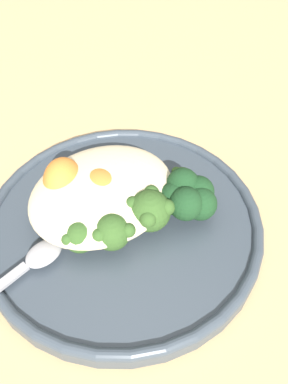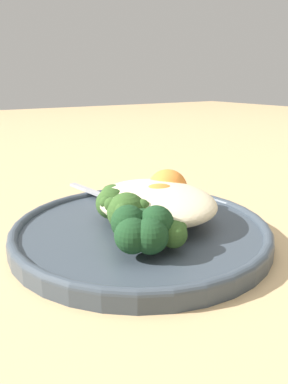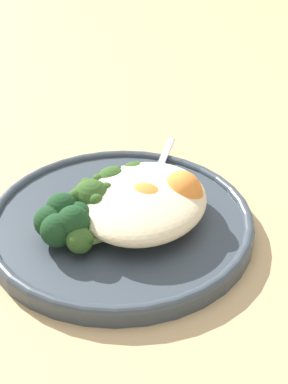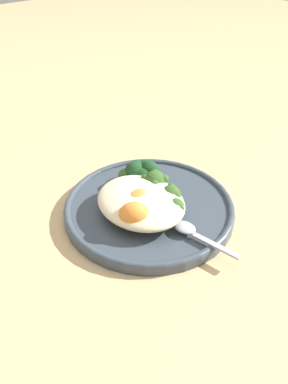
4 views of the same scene
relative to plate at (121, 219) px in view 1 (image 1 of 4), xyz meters
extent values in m
plane|color=tan|center=(-0.02, 0.00, -0.01)|extent=(4.00, 4.00, 0.00)
cylinder|color=#38424C|center=(0.00, 0.00, 0.00)|extent=(0.30, 0.30, 0.02)
torus|color=#38424C|center=(0.00, 0.00, 0.00)|extent=(0.30, 0.30, 0.01)
ellipsoid|color=beige|center=(-0.01, 0.02, 0.03)|extent=(0.16, 0.13, 0.04)
ellipsoid|color=#9EBC66|center=(-0.01, 0.01, 0.02)|extent=(0.09, 0.06, 0.01)
sphere|color=#335623|center=(-0.05, -0.01, 0.03)|extent=(0.03, 0.03, 0.03)
sphere|color=#335623|center=(-0.05, 0.00, 0.03)|extent=(0.01, 0.01, 0.01)
sphere|color=#335623|center=(-0.07, -0.01, 0.03)|extent=(0.01, 0.01, 0.01)
sphere|color=#335623|center=(-0.05, -0.02, 0.03)|extent=(0.01, 0.01, 0.01)
ellipsoid|color=#9EBC66|center=(0.00, 0.01, 0.02)|extent=(0.07, 0.09, 0.02)
sphere|color=#335623|center=(-0.03, -0.03, 0.03)|extent=(0.04, 0.04, 0.04)
sphere|color=#335623|center=(-0.02, -0.01, 0.04)|extent=(0.01, 0.01, 0.01)
sphere|color=#335623|center=(-0.04, -0.03, 0.04)|extent=(0.01, 0.01, 0.01)
sphere|color=#335623|center=(-0.02, -0.04, 0.04)|extent=(0.01, 0.01, 0.01)
ellipsoid|color=#9EBC66|center=(0.01, 0.01, 0.02)|extent=(0.02, 0.08, 0.01)
sphere|color=#335623|center=(0.01, -0.03, 0.03)|extent=(0.04, 0.04, 0.04)
sphere|color=#335623|center=(0.03, -0.02, 0.04)|extent=(0.02, 0.02, 0.02)
sphere|color=#335623|center=(0.00, -0.02, 0.04)|extent=(0.02, 0.02, 0.02)
sphere|color=#335623|center=(0.00, -0.04, 0.04)|extent=(0.02, 0.02, 0.02)
sphere|color=#335623|center=(0.03, -0.04, 0.04)|extent=(0.02, 0.02, 0.02)
ellipsoid|color=#9EBC66|center=(0.03, 0.01, 0.02)|extent=(0.09, 0.07, 0.02)
sphere|color=#335623|center=(0.07, -0.01, 0.02)|extent=(0.03, 0.03, 0.03)
sphere|color=#335623|center=(0.07, 0.00, 0.03)|extent=(0.01, 0.01, 0.01)
sphere|color=#335623|center=(0.07, -0.02, 0.03)|extent=(0.01, 0.01, 0.01)
ellipsoid|color=orange|center=(0.00, 0.06, 0.03)|extent=(0.05, 0.06, 0.03)
ellipsoid|color=orange|center=(0.00, 0.03, 0.03)|extent=(0.05, 0.06, 0.04)
ellipsoid|color=orange|center=(-0.03, 0.06, 0.03)|extent=(0.06, 0.06, 0.05)
sphere|color=#193D1E|center=(0.07, -0.04, 0.03)|extent=(0.03, 0.03, 0.03)
sphere|color=#193D1E|center=(0.06, -0.03, 0.03)|extent=(0.03, 0.03, 0.03)
sphere|color=#193D1E|center=(0.05, -0.03, 0.03)|extent=(0.03, 0.03, 0.03)
sphere|color=#193D1E|center=(0.05, -0.05, 0.03)|extent=(0.03, 0.03, 0.03)
sphere|color=#193D1E|center=(0.06, -0.05, 0.03)|extent=(0.03, 0.03, 0.03)
ellipsoid|color=#A3A3A8|center=(-0.09, 0.00, 0.02)|extent=(0.04, 0.03, 0.01)
camera|label=1|loc=(-0.14, -0.21, 0.32)|focal=35.00mm
camera|label=2|loc=(0.34, -0.22, 0.17)|focal=35.00mm
camera|label=3|loc=(0.44, 0.20, 0.35)|focal=50.00mm
camera|label=4|loc=(-0.37, 0.35, 0.41)|focal=35.00mm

